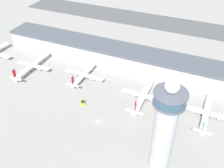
# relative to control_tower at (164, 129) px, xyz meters

# --- Properties ---
(ground_plane) EXTENTS (1000.00, 1000.00, 0.00)m
(ground_plane) POSITION_rel_control_tower_xyz_m (-45.79, 17.20, -29.35)
(ground_plane) COLOR gray
(terminal_building) EXTENTS (244.55, 25.00, 17.56)m
(terminal_building) POSITION_rel_control_tower_xyz_m (-45.79, 87.20, -20.48)
(terminal_building) COLOR #B2B2B7
(terminal_building) RESTS_ON ground
(runway_strip) EXTENTS (366.83, 44.00, 0.01)m
(runway_strip) POSITION_rel_control_tower_xyz_m (-45.79, 194.20, -29.35)
(runway_strip) COLOR #515154
(runway_strip) RESTS_ON ground
(control_tower) EXTENTS (15.50, 15.50, 59.48)m
(control_tower) POSITION_rel_control_tower_xyz_m (0.00, 0.00, 0.00)
(control_tower) COLOR #ADB2BC
(control_tower) RESTS_ON ground
(airplane_gate_bravo) EXTENTS (31.63, 44.46, 13.36)m
(airplane_gate_bravo) POSITION_rel_control_tower_xyz_m (-124.51, 50.08, -24.69)
(airplane_gate_bravo) COLOR white
(airplane_gate_bravo) RESTS_ON ground
(airplane_gate_charlie) EXTENTS (34.76, 33.57, 12.18)m
(airplane_gate_charlie) POSITION_rel_control_tower_xyz_m (-77.96, 56.23, -25.31)
(airplane_gate_charlie) COLOR white
(airplane_gate_charlie) RESTS_ON ground
(airplane_gate_delta) EXTENTS (34.16, 39.92, 13.54)m
(airplane_gate_delta) POSITION_rel_control_tower_xyz_m (-24.90, 50.04, -25.25)
(airplane_gate_delta) COLOR white
(airplane_gate_delta) RESTS_ON ground
(airplane_gate_echo) EXTENTS (40.90, 39.23, 13.20)m
(airplane_gate_echo) POSITION_rel_control_tower_xyz_m (19.36, 49.68, -25.05)
(airplane_gate_echo) COLOR white
(airplane_gate_echo) RESTS_ON ground
(service_truck_catering) EXTENTS (5.68, 5.65, 2.90)m
(service_truck_catering) POSITION_rel_control_tower_xyz_m (-64.14, 28.67, -28.35)
(service_truck_catering) COLOR black
(service_truck_catering) RESTS_ON ground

